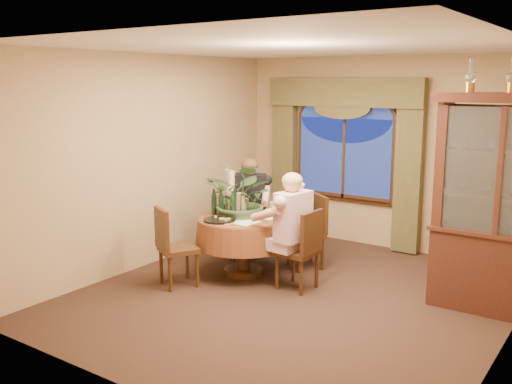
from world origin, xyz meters
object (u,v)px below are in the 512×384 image
Objects in this scene: dining_table at (243,246)px; oil_lamp_center at (512,75)px; centerpiece_plant at (243,169)px; wine_bottle_1 at (234,201)px; oil_lamp_left at (470,75)px; chair_back at (244,223)px; wine_bottle_3 at (227,200)px; olive_bowl at (243,216)px; wine_bottle_4 at (233,204)px; wine_bottle_2 at (214,201)px; wine_bottle_5 at (221,202)px; person_back at (250,208)px; wine_bottle_0 at (230,202)px; person_scarf at (296,222)px; stoneware_vase at (241,204)px; person_pink at (293,232)px; chair_front_left at (178,247)px; chair_right at (297,250)px; chair_back_right at (306,232)px; china_cabinet at (501,205)px.

oil_lamp_center is (2.92, 0.57, 2.12)m from dining_table.
centerpiece_plant is 0.47m from wine_bottle_1.
chair_back is (-2.96, 0.06, -2.02)m from oil_lamp_left.
wine_bottle_3 is (-3.25, -0.47, -1.58)m from oil_lamp_center.
centerpiece_plant is 0.59m from olive_bowl.
wine_bottle_4 is (0.09, -0.17, 0.00)m from wine_bottle_1.
wine_bottle_2 is (-0.19, -0.19, 0.00)m from wine_bottle_1.
wine_bottle_5 is at bearing -176.04° from wine_bottle_4.
person_back is at bearing 118.49° from centerpiece_plant.
wine_bottle_0 is (-0.24, 0.06, 0.14)m from olive_bowl.
wine_bottle_5 is (-2.83, -0.61, -1.58)m from oil_lamp_left.
chair_back is 0.85m from person_scarf.
stoneware_vase is at bearing 87.24° from chair_back.
person_pink reaches higher than stoneware_vase.
oil_lamp_center reaches higher than wine_bottle_4.
dining_table is 3.59× the size of oil_lamp_left.
wine_bottle_0 is (-1.02, 0.13, 0.21)m from person_pink.
dining_table is 1.27× the size of chair_front_left.
person_back is at bearing 95.49° from wine_bottle_5.
person_back is at bearing 61.56° from chair_right.
chair_back_right is 2.91× the size of wine_bottle_5.
chair_front_left is at bearing 59.98° from person_back.
wine_bottle_5 is at bearing 65.85° from chair_back.
chair_right is 1.43m from chair_front_left.
china_cabinet is 2.27× the size of centerpiece_plant.
centerpiece_plant is (-0.45, -0.57, 0.74)m from person_scarf.
china_cabinet is 7.05× the size of wine_bottle_2.
chair_back_right is at bearing 42.87° from wine_bottle_0.
dining_table is 0.40m from olive_bowl.
wine_bottle_1 is at bearing 164.33° from centerpiece_plant.
wine_bottle_2 reaches higher than chair_right.
person_back reaches higher than chair_right.
person_pink is at bearing -162.31° from china_cabinet.
stoneware_vase is (-0.92, 0.12, 0.42)m from chair_right.
person_scarf is 0.93m from wine_bottle_0.
chair_front_left is at bearing -110.58° from wine_bottle_4.
wine_bottle_3 is (-0.35, 0.14, 0.14)m from olive_bowl.
stoneware_vase is at bearing 136.32° from olive_bowl.
wine_bottle_4 is (-0.14, -0.03, 0.54)m from dining_table.
person_back is at bearing -166.98° from chair_back.
chair_front_left is 2.91× the size of wine_bottle_3.
chair_front_left is at bearing 91.22° from person_scarf.
chair_back_right is at bearing 53.91° from dining_table.
centerpiece_plant is 0.52m from wine_bottle_5.
person_pink is at bearing -7.43° from dining_table.
wine_bottle_1 is at bearing 146.55° from olive_bowl.
oil_lamp_left reaches higher than wine_bottle_4.
oil_lamp_center is at bearing -64.88° from person_pink.
olive_bowl is 0.48× the size of wine_bottle_4.
wine_bottle_1 is (-1.03, 0.24, 0.21)m from person_pink.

